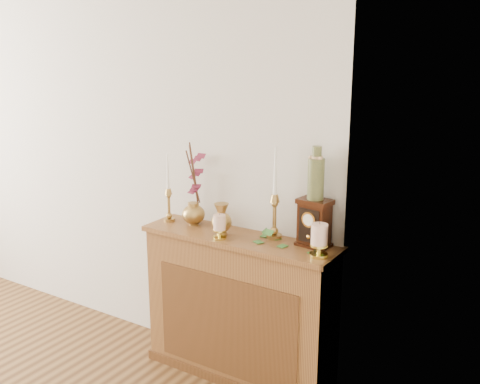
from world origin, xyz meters
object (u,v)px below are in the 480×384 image
Objects in this scene: candlestick_center at (275,209)px; mantel_clock at (314,223)px; candlestick_left at (169,199)px; bud_vase at (222,220)px; ceramic_vase at (316,176)px; ginger_jar at (196,186)px.

candlestick_center is 0.26m from mantel_clock.
candlestick_left is at bearing -174.50° from candlestick_center.
bud_vase is (0.44, -0.05, -0.05)m from candlestick_left.
ceramic_vase is (0.99, 0.08, 0.26)m from candlestick_left.
candlestick_center is at bearing -171.67° from mantel_clock.
mantel_clock is at bearing 4.23° from candlestick_left.
bud_vase is 0.56m from mantel_clock.
candlestick_center is at bearing 0.63° from ginger_jar.
ceramic_vase reaches higher than ginger_jar.
mantel_clock is at bearing 13.01° from bud_vase.
ceramic_vase reaches higher than candlestick_left.
candlestick_center is 2.77× the size of bud_vase.
ginger_jar reaches higher than bud_vase.
ceramic_vase is (0.00, 0.00, 0.27)m from mantel_clock.
candlestick_center is at bearing 5.50° from candlestick_left.
candlestick_center is (0.73, 0.07, 0.03)m from candlestick_left.
bud_vase is 0.66× the size of ceramic_vase.
bud_vase is 0.64m from ceramic_vase.
ginger_jar is (0.17, 0.06, 0.10)m from candlestick_left.
bud_vase is at bearing -6.71° from candlestick_left.
ceramic_vase reaches higher than candlestick_center.
bud_vase is 0.37× the size of ginger_jar.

